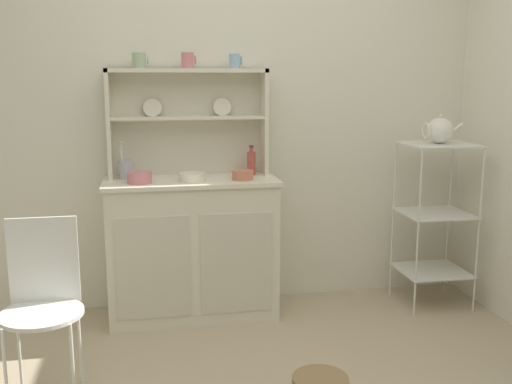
{
  "coord_description": "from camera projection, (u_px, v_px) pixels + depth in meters",
  "views": [
    {
      "loc": [
        -0.52,
        -2.12,
        1.46
      ],
      "look_at": [
        0.09,
        1.12,
        0.82
      ],
      "focal_mm": 41.33,
      "sensor_mm": 36.0,
      "label": 1
    }
  ],
  "objects": [
    {
      "name": "bowl_mixing_large",
      "position": [
        139.0,
        177.0,
        3.39
      ],
      "size": [
        0.14,
        0.14,
        0.06
      ],
      "primitive_type": "cylinder",
      "color": "#D17A84",
      "rests_on": "hutch_cabinet"
    },
    {
      "name": "cup_rose_1",
      "position": [
        188.0,
        60.0,
        3.51
      ],
      "size": [
        0.09,
        0.07,
        0.09
      ],
      "color": "#D17A84",
      "rests_on": "hutch_shelf_unit"
    },
    {
      "name": "wire_chair",
      "position": [
        43.0,
        295.0,
        2.6
      ],
      "size": [
        0.36,
        0.36,
        0.85
      ],
      "rotation": [
        0.0,
        0.0,
        -0.56
      ],
      "color": "white",
      "rests_on": "ground"
    },
    {
      "name": "jam_bottle",
      "position": [
        251.0,
        163.0,
        3.66
      ],
      "size": [
        0.05,
        0.05,
        0.19
      ],
      "color": "#B74C47",
      "rests_on": "hutch_cabinet"
    },
    {
      "name": "hutch_shelf_unit",
      "position": [
        188.0,
        113.0,
        3.61
      ],
      "size": [
        0.97,
        0.18,
        0.65
      ],
      "color": "beige",
      "rests_on": "hutch_cabinet"
    },
    {
      "name": "bowl_cream_small",
      "position": [
        243.0,
        175.0,
        3.5
      ],
      "size": [
        0.13,
        0.13,
        0.06
      ],
      "primitive_type": "cylinder",
      "color": "#C67556",
      "rests_on": "hutch_cabinet"
    },
    {
      "name": "cup_sage_0",
      "position": [
        139.0,
        61.0,
        3.46
      ],
      "size": [
        0.09,
        0.08,
        0.09
      ],
      "color": "#9EB78E",
      "rests_on": "hutch_shelf_unit"
    },
    {
      "name": "porcelain_teapot",
      "position": [
        440.0,
        130.0,
        3.66
      ],
      "size": [
        0.25,
        0.16,
        0.18
      ],
      "color": "white",
      "rests_on": "bakers_rack"
    },
    {
      "name": "bowl_floral_medium",
      "position": [
        192.0,
        177.0,
        3.45
      ],
      "size": [
        0.15,
        0.15,
        0.05
      ],
      "primitive_type": "cylinder",
      "color": "silver",
      "rests_on": "hutch_cabinet"
    },
    {
      "name": "hutch_cabinet",
      "position": [
        192.0,
        247.0,
        3.6
      ],
      "size": [
        1.04,
        0.45,
        0.86
      ],
      "color": "silver",
      "rests_on": "ground"
    },
    {
      "name": "wall_back",
      "position": [
        228.0,
        111.0,
        3.74
      ],
      "size": [
        3.84,
        0.05,
        2.5
      ],
      "primitive_type": "cube",
      "color": "silver",
      "rests_on": "ground"
    },
    {
      "name": "utensil_jar",
      "position": [
        126.0,
        169.0,
        3.52
      ],
      "size": [
        0.08,
        0.08,
        0.23
      ],
      "color": "#B2B7C6",
      "rests_on": "hutch_cabinet"
    },
    {
      "name": "cup_sky_2",
      "position": [
        235.0,
        61.0,
        3.56
      ],
      "size": [
        0.08,
        0.07,
        0.09
      ],
      "color": "#8EB2D1",
      "rests_on": "hutch_shelf_unit"
    },
    {
      "name": "bakers_rack",
      "position": [
        435.0,
        208.0,
        3.75
      ],
      "size": [
        0.42,
        0.39,
        1.05
      ],
      "color": "silver",
      "rests_on": "ground"
    }
  ]
}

